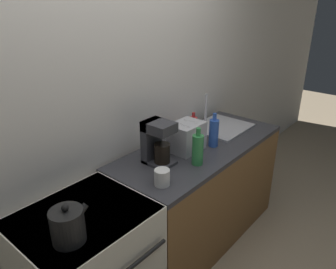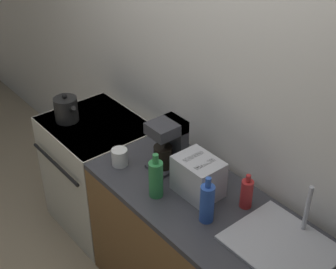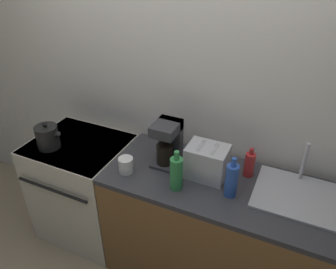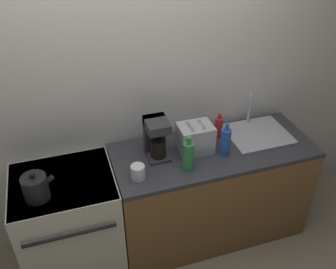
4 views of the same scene
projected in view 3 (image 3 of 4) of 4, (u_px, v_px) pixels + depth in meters
name	position (u px, v px, depth m)	size (l,w,h in m)	color
wall_back	(170.00, 88.00, 2.35)	(8.00, 0.05, 2.60)	silver
stove	(85.00, 187.00, 2.70)	(0.72, 0.65, 0.89)	silver
counter_block	(220.00, 233.00, 2.30)	(1.57, 0.64, 0.89)	brown
kettle	(48.00, 137.00, 2.39)	(0.21, 0.16, 0.21)	black
toaster	(207.00, 162.00, 2.09)	(0.26, 0.20, 0.22)	#BCBCC1
coffee_maker	(168.00, 141.00, 2.20)	(0.16, 0.21, 0.31)	#333338
sink_tray	(297.00, 194.00, 1.97)	(0.49, 0.42, 0.28)	#B7B7BC
bottle_blue	(232.00, 180.00, 1.93)	(0.07, 0.07, 0.27)	#2D56B7
bottle_red	(249.00, 164.00, 2.11)	(0.07, 0.07, 0.21)	#B72828
bottle_green	(176.00, 173.00, 1.99)	(0.08, 0.08, 0.27)	#338C47
cup_white	(126.00, 165.00, 2.16)	(0.10, 0.10, 0.11)	white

